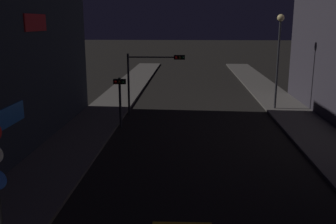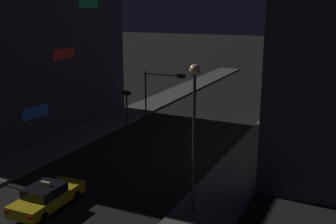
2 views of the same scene
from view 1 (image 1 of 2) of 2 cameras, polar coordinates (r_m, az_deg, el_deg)
sidewalk_left at (r=32.00m, az=-8.57°, el=1.06°), size 3.48×64.17×0.17m
sidewalk_right at (r=32.31m, az=17.19°, el=0.73°), size 3.48×64.17×0.17m
traffic_light_overhead at (r=27.99m, az=-2.52°, el=6.31°), size 4.26×0.42×4.60m
traffic_light_left_kerb at (r=24.80m, az=-7.29°, el=3.04°), size 0.80×0.42×3.35m
street_lamp_far_block at (r=30.57m, az=16.42°, el=9.96°), size 0.54×0.54×7.27m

